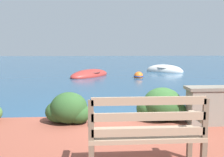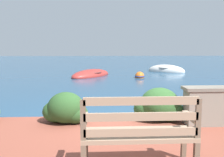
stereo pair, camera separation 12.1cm
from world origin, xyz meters
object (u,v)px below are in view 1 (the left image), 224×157
object	(u,v)px
rowboat_mid	(164,71)
mooring_buoy	(139,76)
park_bench	(146,131)
rowboat_nearest	(90,75)

from	to	relation	value
rowboat_mid	mooring_buoy	bearing A→B (deg)	92.72
rowboat_mid	park_bench	bearing A→B (deg)	112.92
rowboat_mid	rowboat_nearest	bearing A→B (deg)	63.21
park_bench	rowboat_mid	xyz separation A→B (m)	(4.04, 13.58, -0.63)
rowboat_mid	mooring_buoy	size ratio (longest dim) A/B	4.90
park_bench	rowboat_nearest	xyz separation A→B (m)	(-0.91, 11.41, -0.64)
park_bench	mooring_buoy	bearing A→B (deg)	82.41
rowboat_nearest	park_bench	bearing A→B (deg)	-139.45
rowboat_mid	mooring_buoy	xyz separation A→B (m)	(-2.29, -3.06, 0.01)
rowboat_nearest	rowboat_mid	world-z (taller)	rowboat_mid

